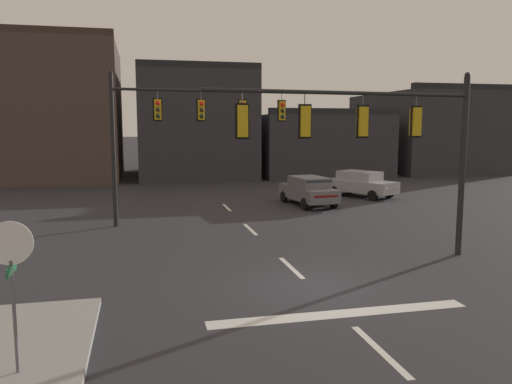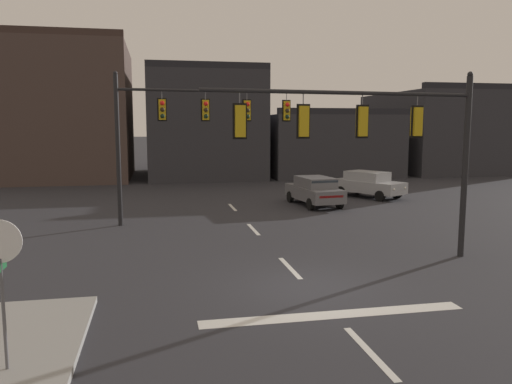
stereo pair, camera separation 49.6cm
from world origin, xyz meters
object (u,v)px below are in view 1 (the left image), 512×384
object	(u,v)px
stop_sign	(11,261)
car_lot_middle	(361,183)
signal_mast_near_side	(379,132)
car_lot_nearside	(308,190)
signal_mast_far_side	(186,120)

from	to	relation	value
stop_sign	car_lot_middle	world-z (taller)	stop_sign
signal_mast_near_side	car_lot_nearside	bearing A→B (deg)	81.59
stop_sign	car_lot_middle	bearing A→B (deg)	51.87
signal_mast_near_side	signal_mast_far_side	distance (m)	9.87
signal_mast_near_side	car_lot_middle	distance (m)	15.78
car_lot_nearside	signal_mast_far_side	bearing A→B (deg)	-153.75
signal_mast_near_side	stop_sign	world-z (taller)	signal_mast_near_side
car_lot_middle	signal_mast_far_side	bearing A→B (deg)	-152.51
signal_mast_far_side	signal_mast_near_side	bearing A→B (deg)	-57.38
car_lot_nearside	signal_mast_near_side	bearing A→B (deg)	-98.41
signal_mast_near_side	car_lot_middle	size ratio (longest dim) A/B	1.91
stop_sign	car_lot_middle	distance (m)	25.20
stop_sign	car_lot_nearside	world-z (taller)	stop_sign
stop_sign	car_lot_nearside	size ratio (longest dim) A/B	0.62
stop_sign	car_lot_middle	xyz separation A→B (m)	(15.54, 19.79, -1.29)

